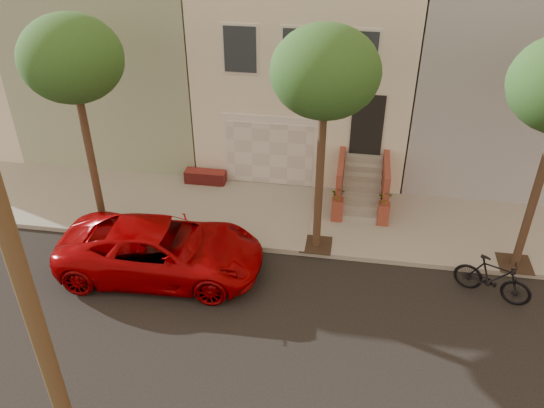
# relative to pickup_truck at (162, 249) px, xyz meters

# --- Properties ---
(ground) EXTENTS (90.00, 90.00, 0.00)m
(ground) POSITION_rel_pickup_truck_xyz_m (3.03, -2.21, -0.76)
(ground) COLOR black
(ground) RESTS_ON ground
(sidewalk) EXTENTS (40.00, 3.70, 0.15)m
(sidewalk) POSITION_rel_pickup_truck_xyz_m (3.03, 3.14, -0.68)
(sidewalk) COLOR gray
(sidewalk) RESTS_ON ground
(house_row) EXTENTS (33.10, 11.70, 7.00)m
(house_row) POSITION_rel_pickup_truck_xyz_m (3.03, 8.98, 2.89)
(house_row) COLOR beige
(house_row) RESTS_ON sidewalk
(tree_left) EXTENTS (2.70, 2.57, 6.30)m
(tree_left) POSITION_rel_pickup_truck_xyz_m (-2.47, 1.69, 4.50)
(tree_left) COLOR #2D2116
(tree_left) RESTS_ON sidewalk
(tree_mid) EXTENTS (2.70, 2.57, 6.30)m
(tree_mid) POSITION_rel_pickup_truck_xyz_m (4.03, 1.69, 4.50)
(tree_mid) COLOR #2D2116
(tree_mid) RESTS_ON sidewalk
(pickup_truck) EXTENTS (5.56, 2.77, 1.51)m
(pickup_truck) POSITION_rel_pickup_truck_xyz_m (0.00, 0.00, 0.00)
(pickup_truck) COLOR #970105
(pickup_truck) RESTS_ON ground
(motorcycle) EXTENTS (2.01, 1.28, 1.17)m
(motorcycle) POSITION_rel_pickup_truck_xyz_m (8.64, 0.40, -0.17)
(motorcycle) COLOR black
(motorcycle) RESTS_ON ground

